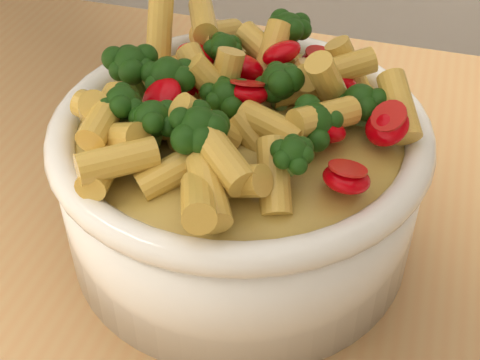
# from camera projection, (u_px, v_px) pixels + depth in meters

# --- Properties ---
(table) EXTENTS (1.20, 0.80, 0.90)m
(table) POSITION_uv_depth(u_px,v_px,m) (85.00, 341.00, 0.56)
(table) COLOR #A27645
(table) RESTS_ON ground
(serving_bowl) EXTENTS (0.26, 0.26, 0.11)m
(serving_bowl) POSITION_uv_depth(u_px,v_px,m) (240.00, 179.00, 0.48)
(serving_bowl) COLOR white
(serving_bowl) RESTS_ON table
(pasta_salad) EXTENTS (0.21, 0.21, 0.05)m
(pasta_salad) POSITION_uv_depth(u_px,v_px,m) (240.00, 97.00, 0.44)
(pasta_salad) COLOR #FABE4E
(pasta_salad) RESTS_ON serving_bowl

